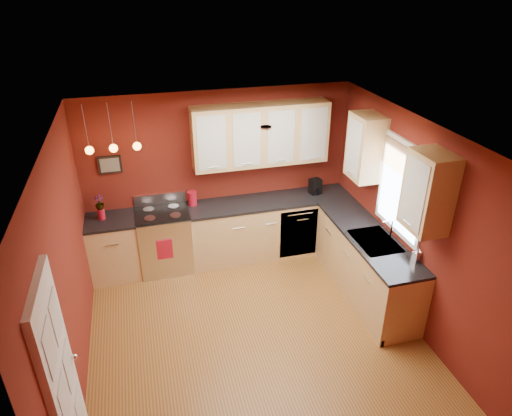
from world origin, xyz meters
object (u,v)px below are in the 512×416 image
object	(u,v)px
coffee_maker	(315,187)
soap_pump	(417,254)
sink	(375,242)
red_canister	(192,198)
gas_range	(165,240)

from	to	relation	value
coffee_maker	soap_pump	size ratio (longest dim) A/B	1.30
coffee_maker	sink	bearing A→B (deg)	-92.60
red_canister	soap_pump	world-z (taller)	red_canister
sink	coffee_maker	world-z (taller)	sink
gas_range	soap_pump	size ratio (longest dim) A/B	5.93
coffee_maker	soap_pump	world-z (taller)	coffee_maker
soap_pump	coffee_maker	bearing A→B (deg)	103.02
red_canister	soap_pump	bearing A→B (deg)	-42.46
red_canister	soap_pump	distance (m)	3.25
sink	coffee_maker	size ratio (longest dim) A/B	2.88
red_canister	sink	bearing A→B (deg)	-37.41
coffee_maker	soap_pump	bearing A→B (deg)	-88.25
coffee_maker	gas_range	bearing A→B (deg)	169.51
gas_range	red_canister	bearing A→B (deg)	17.17
gas_range	sink	xyz separation A→B (m)	(2.62, -1.50, 0.43)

